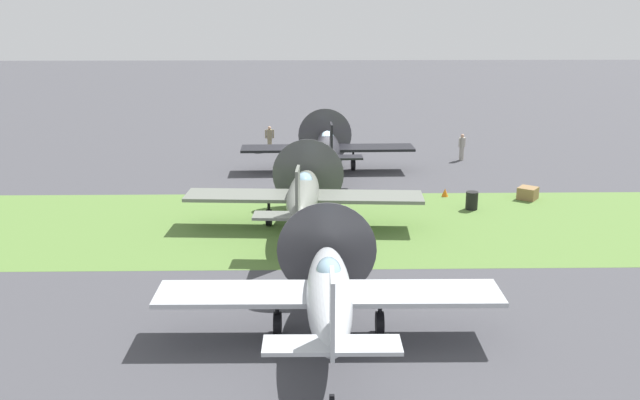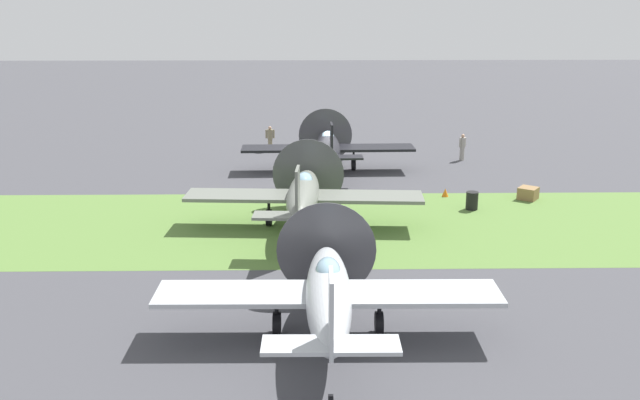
# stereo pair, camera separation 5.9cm
# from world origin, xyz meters

# --- Properties ---
(ground_plane) EXTENTS (160.00, 160.00, 0.00)m
(ground_plane) POSITION_xyz_m (0.00, 0.00, 0.00)
(ground_plane) COLOR #424247
(grass_verge) EXTENTS (120.00, 11.00, 0.01)m
(grass_verge) POSITION_xyz_m (0.00, -9.86, 0.00)
(grass_verge) COLOR #567A38
(grass_verge) RESTS_ON ground
(airplane_lead) EXTENTS (10.46, 8.31, 3.74)m
(airplane_lead) POSITION_xyz_m (0.88, 0.62, 1.57)
(airplane_lead) COLOR black
(airplane_lead) RESTS_ON ground
(airplane_wingman) EXTENTS (10.90, 8.62, 3.88)m
(airplane_wingman) POSITION_xyz_m (-0.54, -10.26, 1.63)
(airplane_wingman) COLOR slate
(airplane_wingman) RESTS_ON ground
(airplane_trail) EXTENTS (10.60, 8.43, 3.80)m
(airplane_trail) POSITION_xyz_m (0.27, -21.18, 1.59)
(airplane_trail) COLOR #B2B7BC
(airplane_trail) RESTS_ON ground
(ground_crew_chief) EXTENTS (0.52, 0.43, 1.73)m
(ground_crew_chief) POSITION_xyz_m (9.66, 3.64, 0.91)
(ground_crew_chief) COLOR #9E998E
(ground_crew_chief) RESTS_ON ground
(ground_crew_mechanic) EXTENTS (0.63, 0.38, 1.73)m
(ground_crew_mechanic) POSITION_xyz_m (-2.93, 6.73, 0.91)
(ground_crew_mechanic) COLOR #847A5B
(ground_crew_mechanic) RESTS_ON ground
(fuel_drum) EXTENTS (0.60, 0.60, 0.90)m
(fuel_drum) POSITION_xyz_m (7.83, -7.36, 0.45)
(fuel_drum) COLOR black
(fuel_drum) RESTS_ON ground
(supply_crate) EXTENTS (1.26, 1.26, 0.64)m
(supply_crate) POSITION_xyz_m (11.19, -5.59, 0.32)
(supply_crate) COLOR olive
(supply_crate) RESTS_ON ground
(runway_marker_cone) EXTENTS (0.36, 0.36, 0.44)m
(runway_marker_cone) POSITION_xyz_m (6.95, -4.99, 0.22)
(runway_marker_cone) COLOR orange
(runway_marker_cone) RESTS_ON ground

